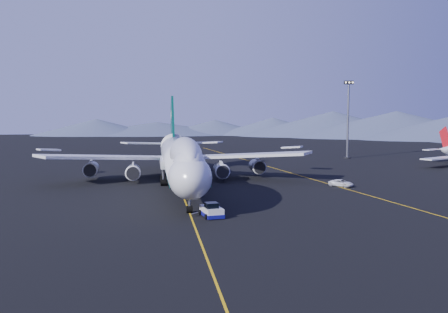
{
  "coord_description": "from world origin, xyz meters",
  "views": [
    {
      "loc": [
        -5.54,
        -100.58,
        15.23
      ],
      "look_at": [
        9.25,
        0.85,
        6.0
      ],
      "focal_mm": 40.0,
      "sensor_mm": 36.0,
      "label": 1
    }
  ],
  "objects": [
    {
      "name": "ground",
      "position": [
        0.0,
        0.0,
        0.0
      ],
      "size": [
        500.0,
        500.0,
        0.0
      ],
      "primitive_type": "plane",
      "color": "black",
      "rests_on": "ground"
    },
    {
      "name": "taxiway_line_main",
      "position": [
        0.0,
        0.0,
        0.01
      ],
      "size": [
        0.25,
        220.0,
        0.01
      ],
      "primitive_type": "cube",
      "color": "#DFA90D",
      "rests_on": "ground"
    },
    {
      "name": "taxiway_line_side",
      "position": [
        30.0,
        10.0,
        0.01
      ],
      "size": [
        28.08,
        198.09,
        0.01
      ],
      "primitive_type": "cube",
      "rotation": [
        0.0,
        0.0,
        0.14
      ],
      "color": "#DFA90D",
      "rests_on": "ground"
    },
    {
      "name": "boeing_747",
      "position": [
        0.0,
        0.03,
        5.81
      ],
      "size": [
        59.62,
        72.43,
        19.37
      ],
      "color": "silver",
      "rests_on": "ground"
    },
    {
      "name": "pushback_tug",
      "position": [
        3.0,
        -29.5,
        0.68
      ],
      "size": [
        3.52,
        5.35,
        2.17
      ],
      "rotation": [
        0.0,
        0.0,
        0.17
      ],
      "color": "silver",
      "rests_on": "ground"
    },
    {
      "name": "service_van",
      "position": [
        32.71,
        -4.22,
        0.7
      ],
      "size": [
        5.05,
        5.34,
        1.4
      ],
      "primitive_type": "imported",
      "rotation": [
        0.0,
        0.0,
        0.71
      ],
      "color": "white",
      "rests_on": "ground"
    },
    {
      "name": "floodlight_mast",
      "position": [
        57.94,
        54.63,
        12.78
      ],
      "size": [
        3.12,
        2.34,
        25.23
      ],
      "rotation": [
        0.0,
        0.0,
        0.28
      ],
      "color": "black",
      "rests_on": "ground"
    }
  ]
}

